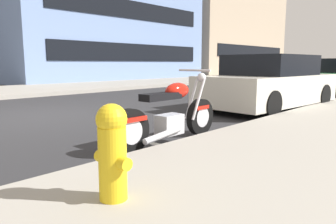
{
  "coord_description": "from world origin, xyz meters",
  "views": [
    {
      "loc": [
        -3.23,
        -7.02,
        1.2
      ],
      "look_at": [
        0.25,
        -3.76,
        0.46
      ],
      "focal_mm": 33.92,
      "sensor_mm": 36.0,
      "label": 1
    }
  ],
  "objects": [
    {
      "name": "ground_plane",
      "position": [
        0.0,
        0.0,
        0.0
      ],
      "size": [
        260.0,
        260.0,
        0.0
      ],
      "primitive_type": "plane",
      "color": "#28282B"
    },
    {
      "name": "parked_motorcycle",
      "position": [
        0.22,
        -3.85,
        0.42
      ],
      "size": [
        2.17,
        0.62,
        1.1
      ],
      "rotation": [
        0.0,
        0.0,
        0.02
      ],
      "color": "black",
      "rests_on": "ground"
    },
    {
      "name": "parked_car_near_corner",
      "position": [
        4.72,
        -3.24,
        0.67
      ],
      "size": [
        4.32,
        2.15,
        1.41
      ],
      "rotation": [
        0.0,
        0.0,
        -0.07
      ],
      "color": "beige",
      "rests_on": "ground"
    },
    {
      "name": "townhouse_mid_block",
      "position": [
        26.11,
        14.15,
        5.34
      ],
      "size": [
        14.74,
        10.64,
        10.68
      ],
      "color": "tan",
      "rests_on": "ground"
    },
    {
      "name": "townhouse_near_left",
      "position": [
        10.55,
        12.94,
        4.28
      ],
      "size": [
        14.25,
        8.24,
        8.56
      ],
      "color": "#6B84B2",
      "rests_on": "ground"
    },
    {
      "name": "sidewalk_far_curb",
      "position": [
        12.0,
        6.56,
        0.07
      ],
      "size": [
        120.0,
        5.0,
        0.14
      ],
      "primitive_type": "cube",
      "color": "gray",
      "rests_on": "ground"
    },
    {
      "name": "car_opposite_curb",
      "position": [
        16.13,
        3.5,
        0.68
      ],
      "size": [
        4.51,
        2.07,
        1.42
      ],
      "rotation": [
        0.0,
        0.0,
        3.1
      ],
      "color": "#4C515B",
      "rests_on": "ground"
    },
    {
      "name": "fire_hydrant",
      "position": [
        -1.8,
        -5.09,
        0.54
      ],
      "size": [
        0.24,
        0.36,
        0.76
      ],
      "color": "gold",
      "rests_on": "sidewalk_near_curb"
    },
    {
      "name": "parking_stall_stripe",
      "position": [
        0.0,
        -3.46,
        0.0
      ],
      "size": [
        0.12,
        2.2,
        0.01
      ],
      "primitive_type": "cube",
      "color": "silver",
      "rests_on": "ground"
    }
  ]
}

